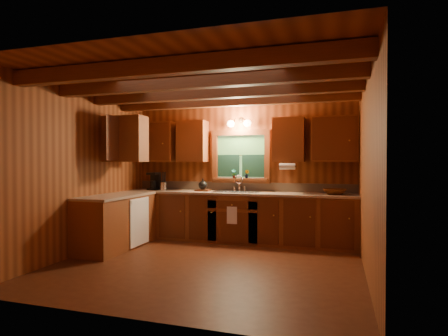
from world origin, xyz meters
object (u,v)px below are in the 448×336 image
cutting_board (203,190)px  wicker_basket (335,192)px  sink (237,194)px  coffee_maker (154,181)px

cutting_board → wicker_basket: (2.38, -0.06, 0.04)m
sink → cutting_board: bearing=179.1°
sink → cutting_board: 0.67m
coffee_maker → wicker_basket: 3.39m
coffee_maker → cutting_board: 1.03m
sink → coffee_maker: (-1.68, 0.02, 0.21)m
sink → wicker_basket: 1.71m
cutting_board → wicker_basket: 2.38m
sink → cutting_board: size_ratio=3.05×
coffee_maker → cutting_board: bearing=-1.5°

